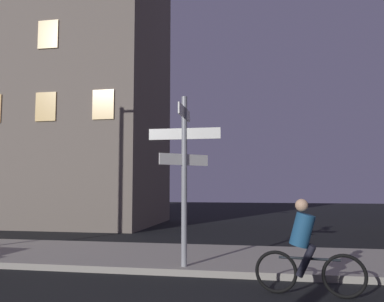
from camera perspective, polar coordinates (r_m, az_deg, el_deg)
name	(u,v)px	position (r m, az deg, el deg)	size (l,w,h in m)	color
sidewalk_kerb	(203,258)	(10.09, 1.62, -15.03)	(40.00, 3.50, 0.14)	gray
signpost	(184,164)	(8.57, -1.11, -1.89)	(1.58, 1.17, 3.63)	gray
cyclist	(306,250)	(7.19, 15.94, -13.47)	(1.81, 0.37, 1.61)	black
building_left_block	(37,12)	(22.91, -21.26, 18.08)	(12.50, 6.18, 21.34)	#6B6056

